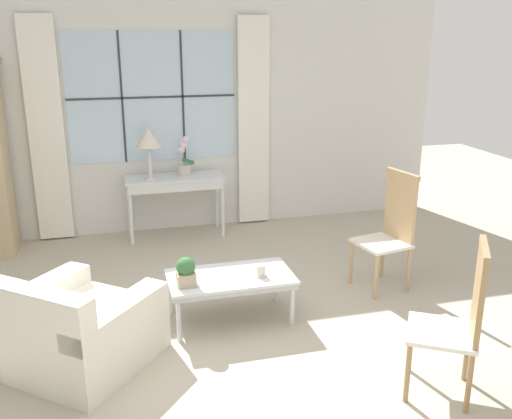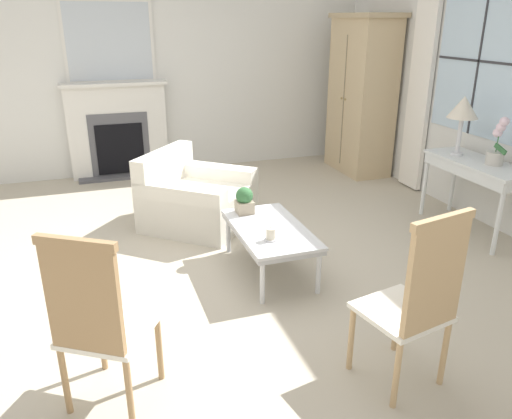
# 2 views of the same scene
# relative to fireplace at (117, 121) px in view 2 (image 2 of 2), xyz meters

# --- Properties ---
(ground_plane) EXTENTS (14.00, 14.00, 0.00)m
(ground_plane) POSITION_rel_fireplace_xyz_m (2.91, 0.50, -0.75)
(ground_plane) COLOR #B2A893
(wall_back_windowed) EXTENTS (7.20, 0.14, 2.80)m
(wall_back_windowed) POSITION_rel_fireplace_xyz_m (2.91, 3.52, 0.65)
(wall_back_windowed) COLOR silver
(wall_back_windowed) RESTS_ON ground_plane
(wall_left) EXTENTS (0.06, 7.20, 2.80)m
(wall_left) POSITION_rel_fireplace_xyz_m (-0.12, 1.10, 0.65)
(wall_left) COLOR silver
(wall_left) RESTS_ON ground_plane
(fireplace) EXTENTS (0.34, 1.36, 2.26)m
(fireplace) POSITION_rel_fireplace_xyz_m (0.00, 0.00, 0.00)
(fireplace) COLOR #515156
(fireplace) RESTS_ON ground_plane
(armoire) EXTENTS (1.05, 0.59, 2.09)m
(armoire) POSITION_rel_fireplace_xyz_m (0.81, 3.19, 0.31)
(armoire) COLOR tan
(armoire) RESTS_ON ground_plane
(console_table) EXTENTS (1.15, 0.45, 0.73)m
(console_table) POSITION_rel_fireplace_xyz_m (3.09, 3.21, -0.11)
(console_table) COLOR silver
(console_table) RESTS_ON ground_plane
(table_lamp) EXTENTS (0.30, 0.30, 0.60)m
(table_lamp) POSITION_rel_fireplace_xyz_m (2.81, 3.17, 0.45)
(table_lamp) COLOR silver
(table_lamp) RESTS_ON console_table
(potted_orchid) EXTENTS (0.21, 0.16, 0.46)m
(potted_orchid) POSITION_rel_fireplace_xyz_m (3.22, 3.27, 0.16)
(potted_orchid) COLOR #BCB7AD
(potted_orchid) RESTS_ON console_table
(armchair_upholstered) EXTENTS (1.35, 1.35, 0.76)m
(armchair_upholstered) POSITION_rel_fireplace_xyz_m (2.02, 0.61, -0.49)
(armchair_upholstered) COLOR silver
(armchair_upholstered) RESTS_ON ground_plane
(side_chair_wooden) EXTENTS (0.52, 0.52, 1.12)m
(side_chair_wooden) POSITION_rel_fireplace_xyz_m (4.87, 1.25, -0.13)
(side_chair_wooden) COLOR white
(side_chair_wooden) RESTS_ON ground_plane
(accent_chair_wooden) EXTENTS (0.61, 0.61, 1.08)m
(accent_chair_wooden) POSITION_rel_fireplace_xyz_m (4.48, -0.44, -0.15)
(accent_chair_wooden) COLOR white
(accent_chair_wooden) RESTS_ON ground_plane
(coffee_table) EXTENTS (1.04, 0.57, 0.41)m
(coffee_table) POSITION_rel_fireplace_xyz_m (3.26, 0.97, -0.38)
(coffee_table) COLOR silver
(coffee_table) RESTS_ON ground_plane
(potted_plant_small) EXTENTS (0.15, 0.15, 0.24)m
(potted_plant_small) POSITION_rel_fireplace_xyz_m (2.87, 0.87, -0.22)
(potted_plant_small) COLOR tan
(potted_plant_small) RESTS_ON coffee_table
(pillar_candle) EXTENTS (0.10, 0.10, 0.11)m
(pillar_candle) POSITION_rel_fireplace_xyz_m (3.50, 0.89, -0.29)
(pillar_candle) COLOR silver
(pillar_candle) RESTS_ON coffee_table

